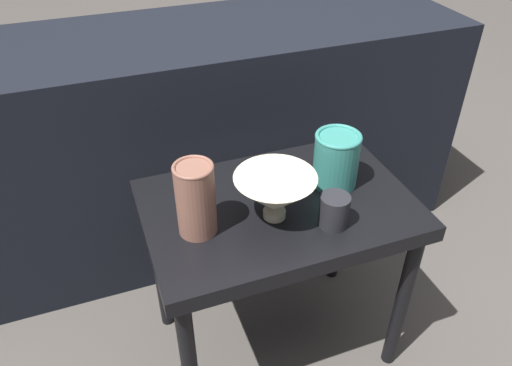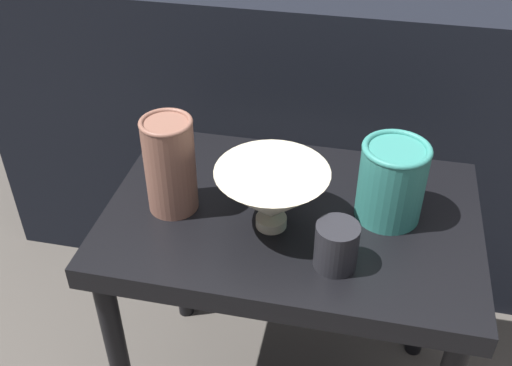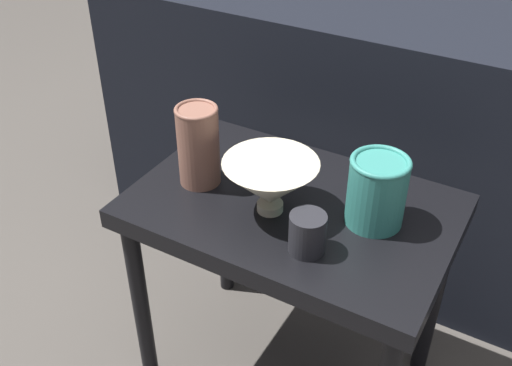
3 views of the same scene
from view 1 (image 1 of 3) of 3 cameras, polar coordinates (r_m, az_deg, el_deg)
ground_plane at (r=1.51m, az=2.05°, el=-17.32°), size 8.00×8.00×0.00m
table at (r=1.19m, az=2.50°, el=-4.81°), size 0.62×0.41×0.50m
couch_backdrop at (r=1.68m, az=-5.08°, el=5.43°), size 1.59×0.50×0.72m
bowl at (r=1.07m, az=2.18°, el=-1.31°), size 0.18×0.18×0.11m
vase_textured_left at (r=1.03m, az=-6.92°, el=-1.76°), size 0.08×0.08×0.17m
vase_colorful_right at (r=1.18m, az=9.16°, el=2.75°), size 0.11×0.11×0.14m
cup at (r=1.08m, az=8.93°, el=-3.15°), size 0.06×0.06×0.07m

